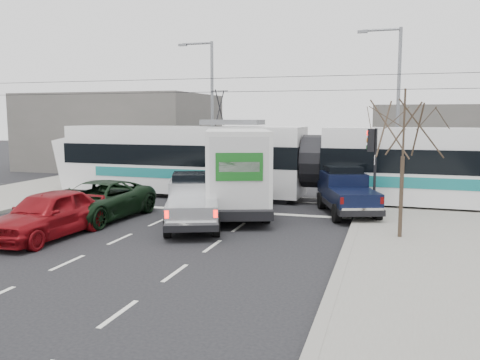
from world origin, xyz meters
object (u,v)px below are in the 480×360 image
(box_truck, at_px, (237,173))
(navy_pickup, at_px, (346,191))
(silver_pickup, at_px, (193,200))
(traffic_signal, at_px, (372,153))
(street_lamp_far, at_px, (209,103))
(street_lamp_near, at_px, (395,100))
(tram, at_px, (313,163))
(red_car, at_px, (48,214))
(green_car, at_px, (98,201))
(bare_tree, at_px, (404,130))

(box_truck, relative_size, navy_pickup, 1.51)
(navy_pickup, bearing_deg, silver_pickup, -162.82)
(silver_pickup, bearing_deg, traffic_signal, 7.55)
(street_lamp_far, bearing_deg, silver_pickup, -72.86)
(street_lamp_near, relative_size, tram, 0.33)
(silver_pickup, distance_m, navy_pickup, 6.85)
(tram, distance_m, red_car, 12.79)
(red_car, bearing_deg, street_lamp_near, 55.41)
(tram, height_order, red_car, tram)
(street_lamp_far, height_order, red_car, street_lamp_far)
(green_car, bearing_deg, tram, 44.90)
(bare_tree, xyz_separation_m, tram, (-4.07, 7.10, -1.83))
(navy_pickup, xyz_separation_m, green_car, (-9.66, -4.23, -0.22))
(street_lamp_near, relative_size, silver_pickup, 1.57)
(street_lamp_near, bearing_deg, navy_pickup, -105.17)
(silver_pickup, xyz_separation_m, red_car, (-4.06, -3.44, -0.14))
(silver_pickup, distance_m, green_car, 4.12)
(bare_tree, height_order, green_car, bare_tree)
(bare_tree, height_order, navy_pickup, bare_tree)
(bare_tree, distance_m, tram, 8.38)
(traffic_signal, xyz_separation_m, street_lamp_far, (-10.66, 9.50, 2.37))
(bare_tree, relative_size, street_lamp_near, 0.56)
(street_lamp_far, distance_m, tram, 10.51)
(box_truck, bearing_deg, street_lamp_near, 33.53)
(street_lamp_near, xyz_separation_m, silver_pickup, (-7.47, -11.07, -4.13))
(street_lamp_far, xyz_separation_m, tram, (7.72, -6.40, -3.15))
(bare_tree, height_order, street_lamp_near, street_lamp_near)
(green_car, relative_size, red_car, 1.15)
(bare_tree, bearing_deg, box_truck, 155.33)
(street_lamp_near, xyz_separation_m, red_car, (-11.52, -14.52, -4.27))
(bare_tree, relative_size, green_car, 0.88)
(box_truck, height_order, navy_pickup, box_truck)
(street_lamp_near, bearing_deg, bare_tree, -88.58)
(street_lamp_near, distance_m, red_car, 19.02)
(street_lamp_far, distance_m, green_car, 13.97)
(bare_tree, bearing_deg, navy_pickup, 116.36)
(bare_tree, relative_size, traffic_signal, 1.39)
(green_car, bearing_deg, street_lamp_far, 93.11)
(box_truck, relative_size, green_car, 1.36)
(street_lamp_near, xyz_separation_m, street_lamp_far, (-11.50, 2.00, 0.00))
(box_truck, height_order, red_car, box_truck)
(box_truck, distance_m, green_car, 5.95)
(traffic_signal, relative_size, street_lamp_near, 0.40)
(traffic_signal, bearing_deg, green_car, -160.58)
(silver_pickup, bearing_deg, green_car, 162.19)
(navy_pickup, xyz_separation_m, red_car, (-9.61, -7.46, -0.16))
(silver_pickup, height_order, red_car, silver_pickup)
(green_car, bearing_deg, red_car, -85.58)
(street_lamp_far, height_order, box_truck, street_lamp_far)
(street_lamp_far, bearing_deg, street_lamp_near, -9.87)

